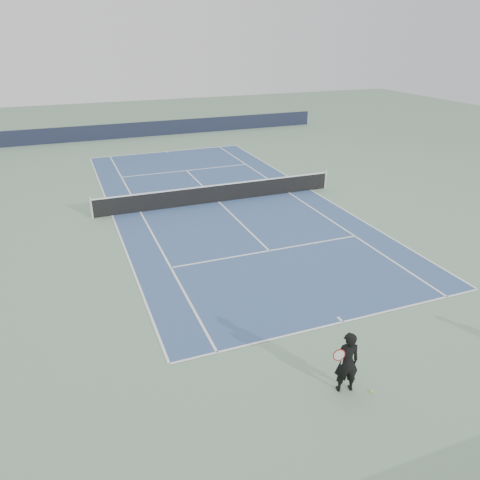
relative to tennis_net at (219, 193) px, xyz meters
name	(u,v)px	position (x,y,z in m)	size (l,w,h in m)	color
ground	(219,202)	(0.00, 0.00, -0.50)	(80.00, 80.00, 0.00)	gray
court_surface	(219,202)	(0.00, 0.00, -0.50)	(10.97, 23.77, 0.01)	#34507C
tennis_net	(219,193)	(0.00, 0.00, 0.00)	(12.90, 0.10, 1.07)	silver
windscreen_far	(150,129)	(0.00, 17.88, 0.10)	(30.00, 0.25, 1.20)	black
tennis_player	(347,362)	(-1.61, -14.42, 0.35)	(0.81, 0.58, 1.71)	black
tennis_ball	(372,392)	(-1.02, -14.79, -0.47)	(0.07, 0.07, 0.07)	yellow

